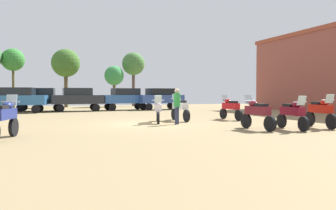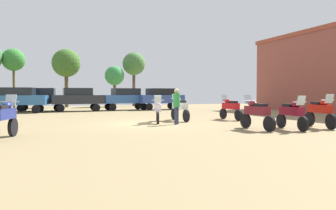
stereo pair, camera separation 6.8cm
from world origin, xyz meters
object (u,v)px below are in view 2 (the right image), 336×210
(motorcycle_2, at_px, (257,113))
(motorcycle_4, at_px, (230,108))
(car_1, at_px, (18,98))
(tree_1, at_px, (134,64))
(tree_2, at_px, (114,76))
(tree_7, at_px, (13,60))
(motorcycle_6, at_px, (320,111))
(motorcycle_5, at_px, (4,117))
(motorcycle_3, at_px, (158,109))
(motorcycle_9, at_px, (180,108))
(car_6, at_px, (41,98))
(car_2, at_px, (160,97))
(tree_5, at_px, (66,64))
(person_2, at_px, (176,103))
(motorcycle_7, at_px, (292,113))
(car_4, at_px, (78,98))
(car_5, at_px, (126,97))

(motorcycle_2, height_order, motorcycle_4, motorcycle_2)
(car_1, xyz_separation_m, tree_1, (11.86, 10.03, 3.83))
(tree_2, distance_m, tree_7, 10.67)
(motorcycle_2, distance_m, motorcycle_6, 3.22)
(motorcycle_2, relative_size, motorcycle_4, 1.02)
(motorcycle_5, distance_m, tree_2, 26.48)
(motorcycle_3, height_order, motorcycle_5, motorcycle_5)
(motorcycle_3, relative_size, motorcycle_5, 0.99)
(motorcycle_9, bearing_deg, car_6, 116.50)
(motorcycle_9, bearing_deg, car_2, 73.37)
(tree_5, bearing_deg, car_1, -113.65)
(tree_1, bearing_deg, motorcycle_4, -88.85)
(motorcycle_3, height_order, tree_1, tree_1)
(tree_7, bearing_deg, motorcycle_5, -85.28)
(person_2, bearing_deg, car_1, -98.28)
(motorcycle_2, bearing_deg, motorcycle_7, -23.77)
(motorcycle_5, bearing_deg, tree_2, 86.54)
(car_6, distance_m, tree_7, 8.81)
(car_4, relative_size, person_2, 2.43)
(motorcycle_3, height_order, car_5, car_5)
(tree_1, bearing_deg, motorcycle_5, -112.81)
(motorcycle_2, distance_m, motorcycle_7, 1.52)
(person_2, distance_m, tree_2, 22.23)
(motorcycle_2, xyz_separation_m, motorcycle_9, (-1.39, 5.28, 0.02))
(tree_2, height_order, tree_5, tree_5)
(motorcycle_3, bearing_deg, car_4, -59.11)
(car_2, relative_size, tree_1, 0.70)
(motorcycle_6, height_order, car_5, car_5)
(motorcycle_3, xyz_separation_m, tree_7, (-8.93, 21.54, 4.30))
(motorcycle_3, xyz_separation_m, motorcycle_5, (-6.80, -4.16, 0.03))
(car_1, height_order, tree_5, tree_5)
(motorcycle_5, xyz_separation_m, car_4, (3.70, 16.79, 0.43))
(car_2, height_order, car_4, same)
(motorcycle_6, height_order, tree_7, tree_7)
(car_1, height_order, car_5, same)
(motorcycle_4, relative_size, tree_1, 0.33)
(motorcycle_7, distance_m, person_2, 5.41)
(car_1, bearing_deg, motorcycle_7, -135.80)
(motorcycle_4, xyz_separation_m, car_5, (-3.36, 12.86, 0.45))
(motorcycle_4, distance_m, motorcycle_5, 12.23)
(car_5, xyz_separation_m, tree_1, (2.93, 8.71, 3.83))
(person_2, bearing_deg, motorcycle_4, 161.07)
(motorcycle_3, height_order, car_1, car_1)
(motorcycle_2, relative_size, motorcycle_5, 0.99)
(motorcycle_3, relative_size, car_6, 0.49)
(motorcycle_2, xyz_separation_m, car_2, (1.51, 17.34, 0.44))
(motorcycle_6, relative_size, person_2, 1.25)
(motorcycle_3, distance_m, tree_7, 23.71)
(motorcycle_5, xyz_separation_m, car_5, (8.02, 17.33, 0.43))
(motorcycle_3, height_order, tree_2, tree_2)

